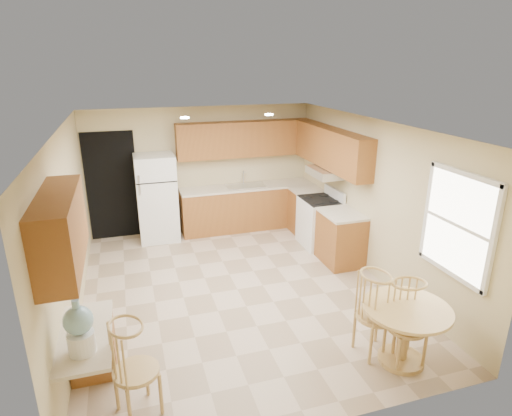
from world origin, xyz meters
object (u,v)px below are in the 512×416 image
object	(u,v)px
stove	(320,222)
water_crock	(80,329)
chair_table_a	(382,310)
chair_table_b	(413,322)
chair_desk	(135,366)
dining_table	(405,326)
refrigerator	(157,198)

from	to	relation	value
stove	water_crock	bearing A→B (deg)	-141.07
chair_table_a	chair_table_b	xyz separation A→B (m)	(0.22, -0.27, -0.02)
stove	chair_desk	xyz separation A→B (m)	(-3.47, -3.33, 0.15)
chair_desk	chair_table_b	bearing A→B (deg)	65.94
stove	chair_table_b	world-z (taller)	stove
stove	dining_table	bearing A→B (deg)	-98.89
refrigerator	chair_table_a	bearing A→B (deg)	-64.32
chair_table_a	chair_table_b	size ratio (longest dim) A/B	1.03
dining_table	chair_desk	distance (m)	2.95
refrigerator	chair_table_a	size ratio (longest dim) A/B	1.60
refrigerator	chair_table_b	world-z (taller)	refrigerator
stove	water_crock	distance (m)	5.08
chair_table_b	water_crock	size ratio (longest dim) A/B	1.84
chair_desk	water_crock	xyz separation A→B (m)	(-0.45, 0.16, 0.40)
dining_table	chair_desk	bearing A→B (deg)	179.47
stove	chair_table_a	bearing A→B (deg)	-103.14
refrigerator	chair_desk	world-z (taller)	refrigerator
stove	chair_table_b	bearing A→B (deg)	-98.59
refrigerator	chair_table_b	distance (m)	5.26
dining_table	chair_desk	size ratio (longest dim) A/B	0.96
chair_table_b	chair_desk	bearing A→B (deg)	2.30
dining_table	water_crock	world-z (taller)	water_crock
chair_table_b	chair_desk	xyz separation A→B (m)	(-2.95, 0.15, 0.00)
dining_table	water_crock	distance (m)	3.45
chair_table_a	water_crock	size ratio (longest dim) A/B	1.90
chair_table_a	chair_desk	world-z (taller)	chair_table_a
dining_table	chair_table_a	xyz separation A→B (m)	(-0.22, 0.15, 0.16)
stove	water_crock	size ratio (longest dim) A/B	1.98
dining_table	chair_table_b	size ratio (longest dim) A/B	0.97
water_crock	dining_table	bearing A→B (deg)	-3.10
refrigerator	chair_desk	xyz separation A→B (m)	(-0.60, -4.55, -0.22)
refrigerator	water_crock	distance (m)	4.52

